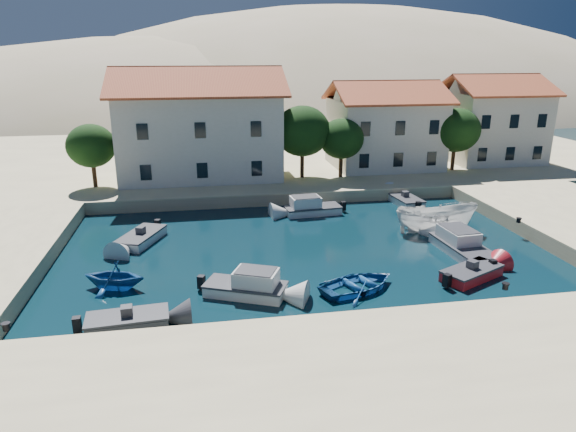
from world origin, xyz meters
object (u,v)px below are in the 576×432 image
(cabin_cruiser_south, at_px, (245,286))
(boat_east, at_px, (435,232))
(building_left, at_px, (200,121))
(cabin_cruiser_east, at_px, (463,247))
(building_right, at_px, (492,117))
(rowboat_south, at_px, (358,290))
(building_mid, at_px, (385,124))

(cabin_cruiser_south, height_order, boat_east, cabin_cruiser_south)
(building_left, height_order, cabin_cruiser_east, building_left)
(building_right, relative_size, rowboat_south, 2.17)
(building_left, xyz_separation_m, building_mid, (18.00, 1.00, -0.71))
(boat_east, bearing_deg, building_mid, -2.92)
(rowboat_south, bearing_deg, boat_east, -66.37)
(building_left, relative_size, boat_east, 2.59)
(building_mid, height_order, cabin_cruiser_south, building_mid)
(cabin_cruiser_east, height_order, boat_east, cabin_cruiser_east)
(rowboat_south, height_order, boat_east, boat_east)
(cabin_cruiser_east, relative_size, boat_east, 0.92)
(building_mid, distance_m, cabin_cruiser_south, 29.86)
(building_right, height_order, cabin_cruiser_east, building_right)
(building_mid, bearing_deg, building_right, 4.76)
(cabin_cruiser_south, relative_size, rowboat_south, 1.03)
(building_left, relative_size, cabin_cruiser_south, 3.28)
(building_left, height_order, building_mid, building_left)
(cabin_cruiser_south, xyz_separation_m, cabin_cruiser_east, (13.76, 3.35, -0.00))
(building_mid, bearing_deg, cabin_cruiser_south, -123.30)
(cabin_cruiser_south, bearing_deg, boat_east, 52.13)
(building_right, relative_size, cabin_cruiser_east, 1.82)
(building_right, xyz_separation_m, boat_east, (-14.34, -18.22, -5.47))
(cabin_cruiser_south, xyz_separation_m, boat_east, (13.84, 7.42, -0.48))
(building_mid, bearing_deg, rowboat_south, -112.37)
(boat_east, bearing_deg, cabin_cruiser_south, 123.01)
(building_right, height_order, cabin_cruiser_south, building_right)
(building_right, relative_size, boat_east, 1.66)
(cabin_cruiser_south, distance_m, cabin_cruiser_east, 14.16)
(building_mid, bearing_deg, cabin_cruiser_east, -96.50)
(building_left, bearing_deg, cabin_cruiser_south, -85.61)
(rowboat_south, relative_size, cabin_cruiser_east, 0.84)
(rowboat_south, bearing_deg, cabin_cruiser_east, -85.39)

